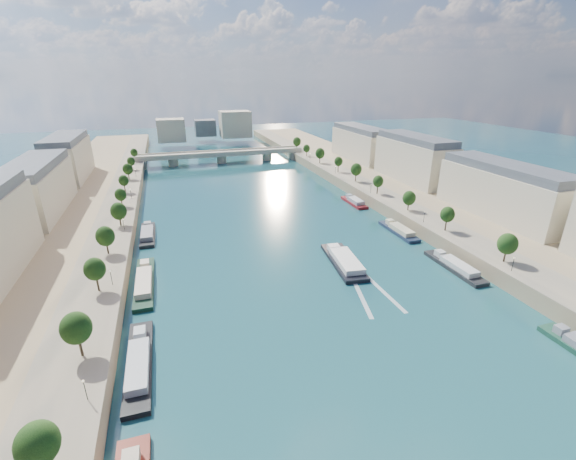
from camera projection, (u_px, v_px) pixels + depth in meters
ground at (276, 237)px, 142.83m from camera, size 700.00×700.00×0.00m
quay_left at (58, 256)px, 121.89m from camera, size 44.00×520.00×5.00m
quay_right at (440, 211)px, 161.92m from camera, size 44.00×520.00×5.00m
pave_left at (107, 243)px, 125.10m from camera, size 14.00×520.00×0.10m
pave_right at (410, 209)px, 156.80m from camera, size 14.00×520.00×0.10m
trees_left at (112, 224)px, 125.41m from camera, size 4.80×268.80×8.26m
trees_right at (394, 190)px, 163.07m from camera, size 4.80×268.80×8.26m
lamps_left at (118, 245)px, 116.48m from camera, size 0.36×200.36×4.28m
lamps_right at (395, 200)px, 158.95m from camera, size 0.36×200.36×4.28m
buildings_left at (11, 206)px, 123.70m from camera, size 16.00×226.00×23.20m
buildings_right at (452, 170)px, 170.96m from camera, size 16.00×226.00×23.20m
skyline at (210, 127)px, 332.62m from camera, size 79.00×42.00×22.00m
bridge at (221, 155)px, 262.17m from camera, size 112.00×12.00×8.15m
tour_barge at (344, 261)px, 121.60m from camera, size 10.26×26.78×3.67m
wake at (369, 290)px, 107.21m from camera, size 10.73×26.01×0.04m
moored_barges_left at (140, 353)px, 81.44m from camera, size 5.00×163.30×3.60m
moored_barges_right at (465, 273)px, 114.55m from camera, size 5.00×160.30×3.60m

